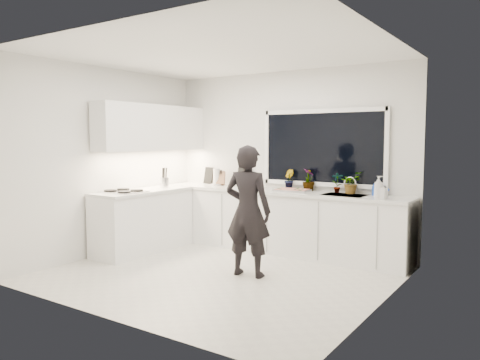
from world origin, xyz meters
The scene contains 25 objects.
floor centered at (0.00, 0.00, -0.01)m, with size 4.00×3.50×0.02m, color beige.
wall_back centered at (0.00, 1.76, 1.35)m, with size 4.00×0.02×2.70m, color white.
wall_left centered at (-2.01, 0.00, 1.35)m, with size 0.02×3.50×2.70m, color white.
wall_right centered at (2.01, 0.00, 1.35)m, with size 0.02×3.50×2.70m, color white.
ceiling centered at (0.00, 0.00, 2.71)m, with size 4.00×3.50×0.02m, color white.
window centered at (0.60, 1.73, 1.55)m, with size 1.80×0.02×1.00m, color black.
base_cabinets_back centered at (0.00, 1.45, 0.44)m, with size 3.92×0.58×0.88m, color white.
base_cabinets_left centered at (-1.67, 0.35, 0.44)m, with size 0.58×1.60×0.88m, color white.
countertop_back centered at (0.00, 1.44, 0.90)m, with size 3.94×0.62×0.04m, color silver.
countertop_left centered at (-1.67, 0.35, 0.90)m, with size 0.62×1.60×0.04m, color silver.
upper_cabinets centered at (-1.79, 0.70, 1.85)m, with size 0.34×2.10×0.70m, color white.
sink centered at (1.05, 1.45, 0.87)m, with size 0.58×0.42×0.14m, color silver.
faucet centered at (1.05, 1.65, 1.03)m, with size 0.03×0.03×0.22m, color silver.
stovetop centered at (-1.69, 0.00, 0.94)m, with size 0.56×0.48×0.03m, color black.
person centered at (0.33, 0.15, 0.80)m, with size 0.59×0.38×1.61m, color black.
pizza_tray centered at (0.28, 1.42, 0.94)m, with size 0.49×0.36×0.03m, color silver.
pizza centered at (0.28, 1.42, 0.95)m, with size 0.45×0.32×0.01m, color red.
watering_can centered at (1.45, 1.61, 0.98)m, with size 0.14×0.14×0.13m, color blue.
paper_towel_roll centered at (-1.19, 1.55, 1.05)m, with size 0.11×0.11×0.26m, color silver.
knife_block centered at (-1.13, 1.59, 1.03)m, with size 0.13×0.10×0.22m, color olive.
utensil_crock centered at (-1.64, 0.80, 1.00)m, with size 0.13×0.13×0.16m, color silver.
picture_frame_large centered at (-1.46, 1.69, 1.06)m, with size 0.22×0.02×0.28m, color black.
picture_frame_small centered at (-0.74, 1.69, 1.07)m, with size 0.25×0.02×0.30m, color black.
herb_plants centered at (0.74, 1.61, 1.08)m, with size 1.22×0.33×0.33m.
soap_bottles centered at (1.58, 1.30, 1.05)m, with size 0.18×0.14×0.29m.
Camera 1 is at (3.38, -4.58, 1.68)m, focal length 35.00 mm.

